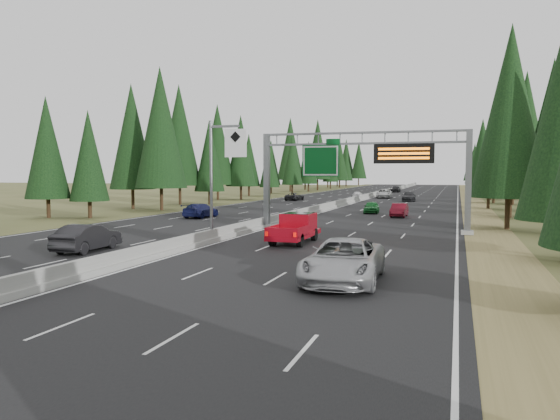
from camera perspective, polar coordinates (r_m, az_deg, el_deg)
The scene contains 19 objects.
road at distance 89.23m, azimuth 8.08°, elevation 0.90°, with size 32.00×260.00×0.08m, color black.
shoulder_right at distance 87.91m, azimuth 19.58°, elevation 0.66°, with size 3.60×260.00×0.06m, color olive.
shoulder_left at distance 93.96m, azimuth -2.68°, elevation 1.08°, with size 3.60×260.00×0.06m, color #474F24.
median_barrier at distance 89.21m, azimuth 8.08°, elevation 1.14°, with size 0.70×260.00×0.85m.
sign_gantry at distance 43.14m, azimuth 9.38°, elevation 4.65°, with size 16.75×0.98×7.80m.
hov_sign_pole at distance 35.95m, azimuth -6.39°, elevation 3.97°, with size 2.80×0.50×8.00m.
tree_row_right at distance 81.56m, azimuth 22.73°, elevation 6.61°, with size 11.06×241.31×18.71m.
tree_row_left at distance 88.35m, azimuth -7.22°, elevation 6.85°, with size 11.65×243.24×18.86m.
silver_minivan at distance 23.13m, azimuth 6.67°, elevation -5.30°, with size 3.00×6.50×1.81m, color #A4A5A9.
red_pickup at distance 36.06m, azimuth 1.73°, elevation -1.71°, with size 2.10×5.89×1.92m.
car_ahead_green at distance 62.98m, azimuth 9.54°, elevation 0.30°, with size 1.62×4.04×1.38m, color #155D23.
car_ahead_dkred at distance 58.24m, azimuth 12.35°, elevation -0.01°, with size 1.48×4.24×1.40m, color maroon.
car_ahead_dkgrey at distance 90.82m, azimuth 13.32°, elevation 1.39°, with size 2.12×5.22×1.51m, color black.
car_ahead_white at distance 101.18m, azimuth 10.81°, elevation 1.70°, with size 2.70×5.85×1.63m, color silver.
car_ahead_far at distance 132.05m, azimuth 12.01°, elevation 2.17°, with size 1.82×4.53×1.54m, color black.
car_onc_near at distance 33.88m, azimuth -19.49°, elevation -2.73°, with size 1.71×4.89×1.61m, color black.
car_onc_blue at distance 56.61m, azimuth -8.30°, elevation -0.04°, with size 2.05×5.04×1.46m, color navy.
car_onc_white at distance 98.40m, azimuth 8.14°, elevation 1.57°, with size 1.53×3.79×1.29m, color silver.
car_onc_far at distance 90.73m, azimuth 1.54°, elevation 1.41°, with size 2.12×4.61×1.28m, color black.
Camera 1 is at (15.46, -7.75, 4.67)m, focal length 35.00 mm.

